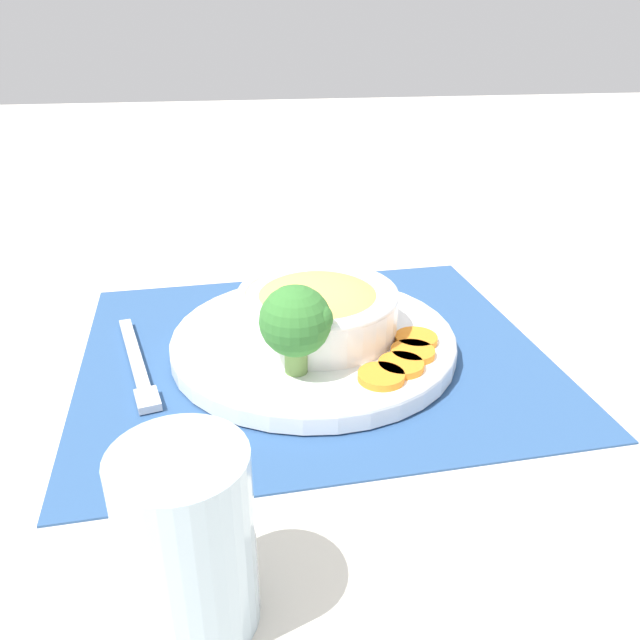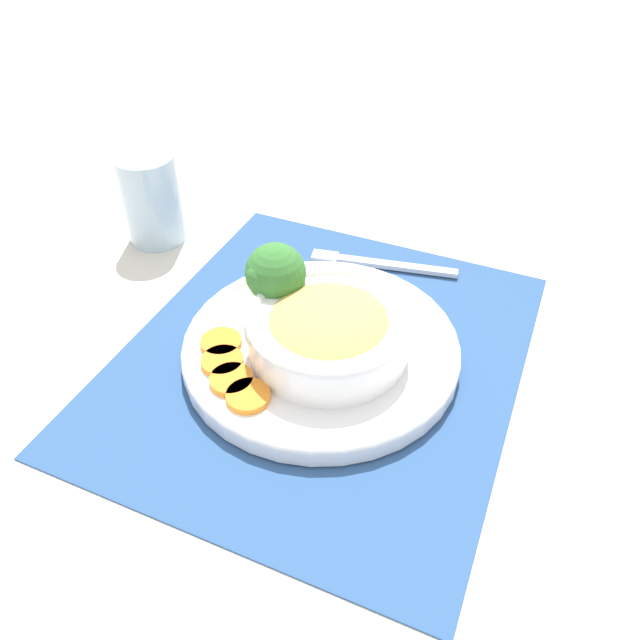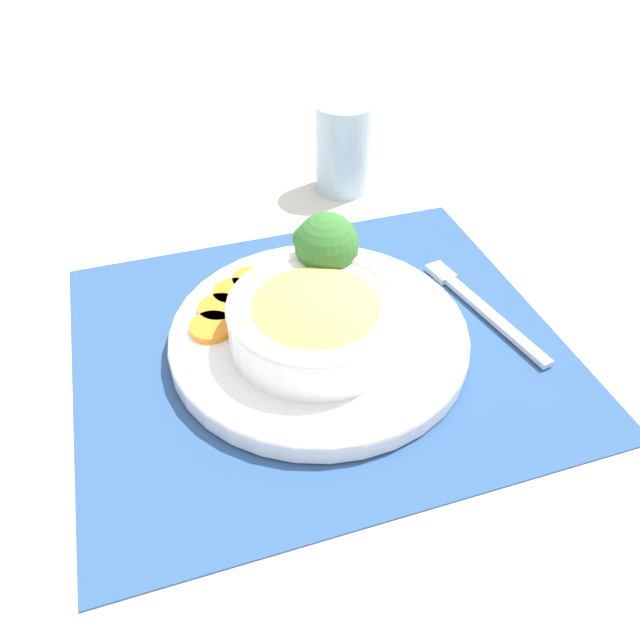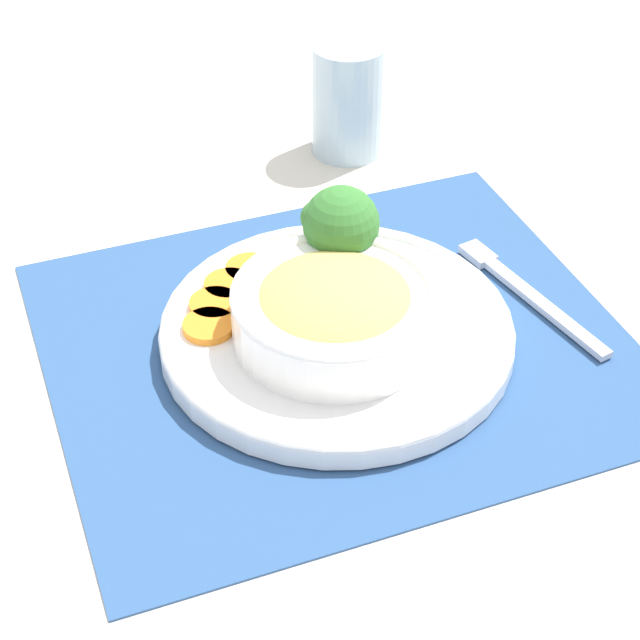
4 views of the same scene
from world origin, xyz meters
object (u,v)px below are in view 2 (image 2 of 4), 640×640
object	(u,v)px
bowl	(329,330)
fork	(369,263)
water_glass	(152,203)
broccoli_floret	(275,274)

from	to	relation	value
bowl	fork	size ratio (longest dim) A/B	0.90
bowl	water_glass	xyz separation A→B (m)	(0.12, 0.31, 0.00)
fork	bowl	bearing A→B (deg)	175.54
water_glass	fork	bearing A→B (deg)	-77.40
water_glass	fork	size ratio (longest dim) A/B	0.64
bowl	broccoli_floret	xyz separation A→B (m)	(0.03, 0.08, 0.02)
water_glass	broccoli_floret	bearing A→B (deg)	-110.37
broccoli_floret	water_glass	size ratio (longest dim) A/B	0.72
bowl	water_glass	size ratio (longest dim) A/B	1.40
broccoli_floret	fork	xyz separation A→B (m)	(0.15, -0.05, -0.06)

